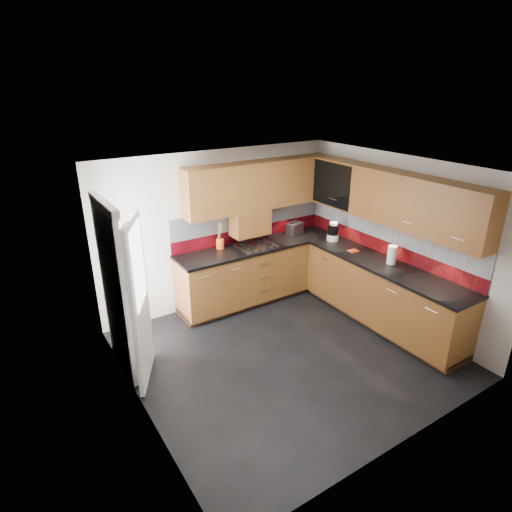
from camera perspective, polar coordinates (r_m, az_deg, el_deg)
room at (r=5.03m, az=4.62°, el=1.22°), size 4.00×3.80×2.64m
base_cabinets at (r=6.58m, az=8.02°, el=-3.70°), size 2.70×3.20×0.95m
countertop at (r=6.37m, az=8.23°, el=0.13°), size 2.72×3.22×0.04m
backsplash at (r=6.57m, az=8.59°, el=3.49°), size 2.70×3.20×0.54m
upper_cabinets at (r=6.26m, az=9.48°, el=8.49°), size 2.50×3.20×0.72m
extractor_hood at (r=6.61m, az=-0.85°, el=4.53°), size 0.60×0.33×0.40m
glass_cabinet at (r=6.77m, az=10.96°, el=9.68°), size 0.32×0.80×0.66m
back_door at (r=5.13m, az=-17.05°, el=-5.03°), size 0.42×1.19×2.04m
gas_hob at (r=6.59m, az=-0.07°, el=1.46°), size 0.57×0.50×0.04m
utensil_pot at (r=6.49m, az=-4.83°, el=1.80°), size 0.12×0.12×0.43m
toaster at (r=7.12m, az=5.20°, el=3.68°), size 0.31×0.23×0.20m
food_processor at (r=6.89m, az=10.22°, el=3.14°), size 0.18×0.18×0.30m
paper_towel at (r=6.21m, az=17.68°, el=0.14°), size 0.13×0.13×0.26m
orange_cloth at (r=6.55m, az=12.87°, el=0.66°), size 0.15×0.13×0.01m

